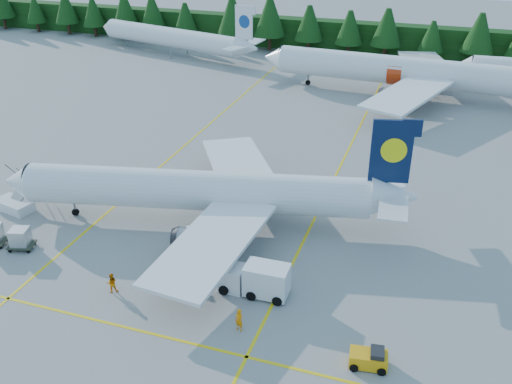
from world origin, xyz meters
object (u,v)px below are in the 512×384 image
(airliner_navy, at_px, (190,191))
(airstairs, at_px, (16,202))
(airliner_red, at_px, (391,70))
(service_truck, at_px, (254,279))
(baggage_tug, at_px, (369,358))

(airliner_navy, height_order, airstairs, airliner_navy)
(airliner_red, height_order, service_truck, airliner_red)
(airliner_navy, distance_m, baggage_tug, 23.95)
(airliner_navy, distance_m, airstairs, 18.31)
(baggage_tug, bearing_deg, airliner_navy, 136.89)
(airstairs, xyz_separation_m, baggage_tug, (37.19, -10.45, -0.11))
(airliner_red, height_order, baggage_tug, airliner_red)
(airliner_red, bearing_deg, service_truck, -90.59)
(service_truck, relative_size, baggage_tug, 2.08)
(airliner_navy, bearing_deg, baggage_tug, -48.25)
(airstairs, height_order, service_truck, airstairs)
(airliner_red, relative_size, airstairs, 7.60)
(service_truck, xyz_separation_m, baggage_tug, (9.93, -5.15, -0.67))
(airliner_red, xyz_separation_m, airstairs, (-31.07, -50.14, -3.12))
(airstairs, bearing_deg, airliner_navy, 23.10)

